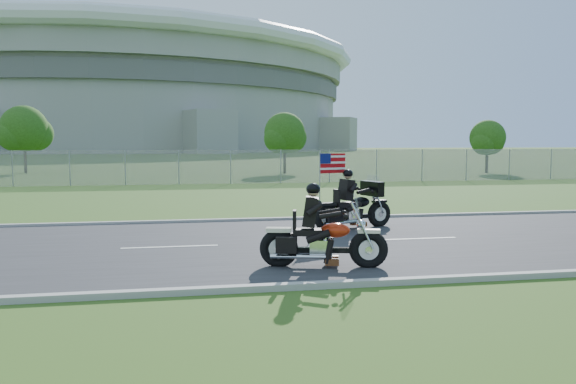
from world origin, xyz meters
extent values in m
plane|color=#1F4716|center=(0.00, 0.00, 0.00)|extent=(420.00, 420.00, 0.00)
cube|color=#28282B|center=(0.00, 0.00, 0.02)|extent=(120.00, 8.00, 0.04)
cube|color=#9E9B93|center=(0.00, 4.05, 0.05)|extent=(120.00, 0.18, 0.12)
cube|color=#9E9B93|center=(0.00, -4.05, 0.05)|extent=(120.00, 0.18, 0.12)
cube|color=gray|center=(-5.00, 20.00, 1.00)|extent=(60.00, 0.03, 2.00)
cylinder|color=#A3A099|center=(-20.00, 170.00, 10.00)|extent=(130.00, 130.00, 20.00)
cylinder|color=#605E5B|center=(-20.00, 170.00, 17.00)|extent=(132.00, 132.00, 4.00)
cylinder|color=#A3A099|center=(-20.00, 170.00, 23.00)|extent=(134.00, 134.00, 6.00)
torus|color=white|center=(-20.00, 170.00, 27.00)|extent=(140.40, 140.40, 4.40)
cylinder|color=#382316|center=(6.00, 30.00, 1.26)|extent=(0.22, 0.22, 2.52)
sphere|color=#244612|center=(6.00, 30.00, 3.15)|extent=(3.20, 3.20, 3.20)
sphere|color=#244612|center=(6.64, 30.48, 2.79)|extent=(2.40, 2.40, 2.40)
sphere|color=#244612|center=(5.44, 29.60, 2.70)|extent=(2.24, 2.24, 2.24)
cylinder|color=#382316|center=(-14.00, 34.00, 1.40)|extent=(0.22, 0.22, 2.80)
sphere|color=#244612|center=(-14.00, 34.00, 3.50)|extent=(3.60, 3.60, 3.60)
sphere|color=#244612|center=(-13.28, 34.54, 3.10)|extent=(2.70, 2.70, 2.70)
sphere|color=#244612|center=(-14.63, 33.55, 3.00)|extent=(2.52, 2.52, 2.52)
cylinder|color=#382316|center=(22.00, 28.00, 1.12)|extent=(0.22, 0.22, 2.24)
sphere|color=#244612|center=(22.00, 28.00, 2.80)|extent=(2.80, 2.80, 2.80)
sphere|color=#244612|center=(22.56, 28.42, 2.48)|extent=(2.10, 2.10, 2.10)
sphere|color=#244612|center=(21.51, 27.65, 2.40)|extent=(1.96, 1.96, 1.96)
torus|color=black|center=(1.85, -2.83, 0.39)|extent=(0.78, 0.36, 0.76)
torus|color=black|center=(0.15, -2.42, 0.39)|extent=(0.78, 0.36, 0.76)
ellipsoid|color=#B4260D|center=(1.22, -2.68, 0.76)|extent=(0.64, 0.45, 0.29)
cube|color=black|center=(0.70, -2.55, 0.72)|extent=(0.62, 0.43, 0.12)
cube|color=black|center=(0.75, -2.56, 1.12)|extent=(0.34, 0.46, 0.56)
sphere|color=black|center=(0.80, -2.58, 1.56)|extent=(0.33, 0.33, 0.28)
cube|color=silver|center=(1.62, -2.77, 1.25)|extent=(0.15, 0.47, 0.41)
torus|color=black|center=(3.84, 2.19, 0.40)|extent=(0.79, 0.42, 0.77)
torus|color=black|center=(2.16, 1.63, 0.40)|extent=(0.79, 0.42, 0.77)
ellipsoid|color=black|center=(3.22, 1.98, 0.77)|extent=(0.66, 0.50, 0.29)
cube|color=black|center=(2.70, 1.81, 0.73)|extent=(0.65, 0.48, 0.13)
cube|color=black|center=(2.75, 1.83, 1.14)|extent=(0.37, 0.48, 0.58)
sphere|color=black|center=(2.80, 1.85, 1.59)|extent=(0.36, 0.36, 0.28)
cube|color=black|center=(3.60, 2.11, 1.14)|extent=(0.48, 0.87, 0.42)
cube|color=#B70C11|center=(2.39, 1.93, 1.87)|extent=(0.80, 0.28, 0.54)
camera|label=1|loc=(-1.61, -13.08, 2.47)|focal=35.00mm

